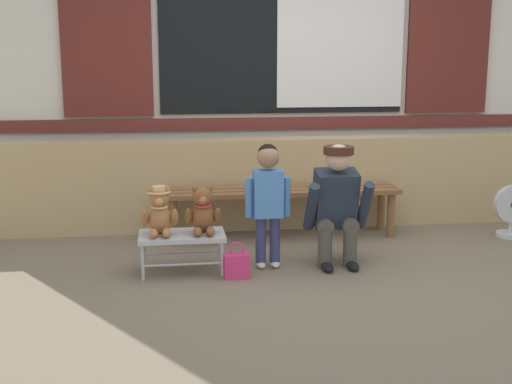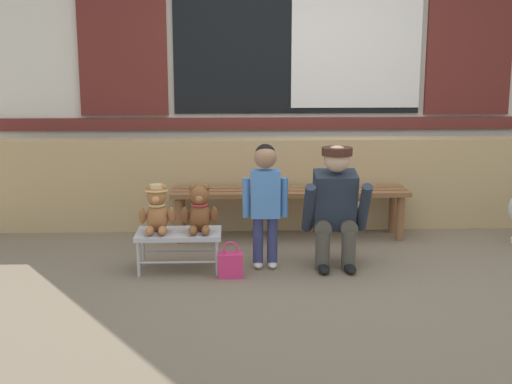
% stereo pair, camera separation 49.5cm
% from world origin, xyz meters
% --- Properties ---
extents(ground_plane, '(60.00, 60.00, 0.00)m').
position_xyz_m(ground_plane, '(0.00, 0.00, 0.00)').
color(ground_plane, '#756651').
extents(brick_low_wall, '(6.33, 0.25, 0.85)m').
position_xyz_m(brick_low_wall, '(0.00, 1.43, 0.42)').
color(brick_low_wall, tan).
rests_on(brick_low_wall, ground).
extents(shop_facade, '(6.46, 0.26, 3.78)m').
position_xyz_m(shop_facade, '(0.00, 1.94, 1.89)').
color(shop_facade, silver).
rests_on(shop_facade, ground).
extents(wooden_bench_long, '(2.10, 0.40, 0.44)m').
position_xyz_m(wooden_bench_long, '(-0.14, 1.06, 0.37)').
color(wooden_bench_long, brown).
rests_on(wooden_bench_long, ground).
extents(small_display_bench, '(0.64, 0.36, 0.30)m').
position_xyz_m(small_display_bench, '(-1.06, 0.17, 0.27)').
color(small_display_bench, '#BCBCC1').
rests_on(small_display_bench, ground).
extents(teddy_bear_with_hat, '(0.28, 0.27, 0.36)m').
position_xyz_m(teddy_bear_with_hat, '(-1.22, 0.17, 0.47)').
color(teddy_bear_with_hat, '#A86B3D').
rests_on(teddy_bear_with_hat, small_display_bench).
extents(teddy_bear_plain, '(0.28, 0.26, 0.36)m').
position_xyz_m(teddy_bear_plain, '(-0.90, 0.17, 0.46)').
color(teddy_bear_plain, brown).
rests_on(teddy_bear_plain, small_display_bench).
extents(child_standing, '(0.35, 0.18, 0.96)m').
position_xyz_m(child_standing, '(-0.40, 0.20, 0.59)').
color(child_standing, navy).
rests_on(child_standing, ground).
extents(adult_crouching, '(0.50, 0.49, 0.95)m').
position_xyz_m(adult_crouching, '(0.14, 0.21, 0.48)').
color(adult_crouching, '#4C473D').
rests_on(adult_crouching, ground).
extents(handbag_on_ground, '(0.18, 0.11, 0.27)m').
position_xyz_m(handbag_on_ground, '(-0.67, -0.02, 0.10)').
color(handbag_on_ground, '#E53370').
rests_on(handbag_on_ground, ground).
extents(floor_fan, '(0.34, 0.24, 0.48)m').
position_xyz_m(floor_fan, '(1.90, 0.76, 0.24)').
color(floor_fan, silver).
rests_on(floor_fan, ground).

